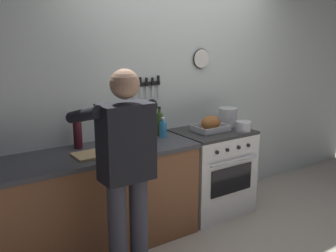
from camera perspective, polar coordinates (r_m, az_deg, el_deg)
wall_back at (r=4.17m, az=1.10°, el=5.31°), size 6.00×0.13×2.60m
counter_block at (r=3.54m, az=-11.82°, el=-10.88°), size 2.03×0.65×0.90m
stove at (r=4.23m, az=6.34°, el=-6.54°), size 0.76×0.67×0.90m
person_cook at (r=2.86m, az=-6.23°, el=-5.89°), size 0.51×0.63×1.66m
roasting_pan at (r=4.04m, az=6.23°, el=0.21°), size 0.35×0.26×0.16m
stock_pot at (r=4.30m, az=8.69°, el=1.33°), size 0.20×0.20×0.20m
saucepan at (r=4.10m, az=10.93°, el=-0.05°), size 0.16×0.16×0.10m
cutting_board at (r=3.32m, az=-10.53°, el=-4.03°), size 0.36×0.24×0.02m
bottle_wine_red at (r=3.51m, az=-13.06°, el=-0.98°), size 0.08×0.08×0.33m
bottle_soy_sauce at (r=3.54m, az=-7.26°, el=-1.45°), size 0.06×0.06×0.21m
bottle_dish_soap at (r=3.79m, az=-0.73°, el=-0.47°), size 0.07×0.07×0.19m
bottle_olive_oil at (r=3.85m, az=-1.29°, el=0.36°), size 0.07×0.07×0.29m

